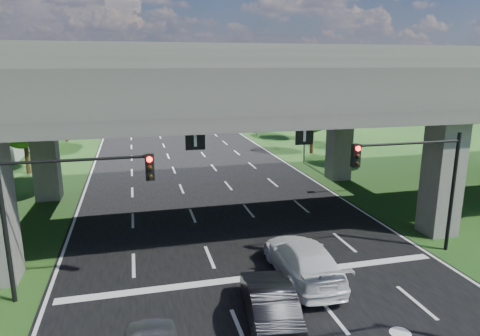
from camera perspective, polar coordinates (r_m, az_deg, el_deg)
name	(u,v)px	position (r m, az deg, el deg)	size (l,w,h in m)	color
ground	(287,322)	(16.65, 6.31, -19.79)	(160.00, 160.00, 0.00)	#1C4416
road	(228,225)	(25.22, -1.62, -7.56)	(18.00, 120.00, 0.03)	black
overpass	(220,86)	(25.49, -2.74, 10.90)	(80.00, 15.00, 10.00)	#3D3A37
signal_right	(417,172)	(21.81, 22.52, -0.56)	(5.76, 0.54, 6.00)	black
signal_left	(63,197)	(17.84, -22.54, -3.59)	(5.76, 0.54, 6.00)	black
streetlight_far	(302,101)	(40.07, 8.25, 8.84)	(3.38, 0.25, 10.00)	gray
streetlight_beyond	(254,91)	(55.17, 1.89, 10.28)	(3.38, 0.25, 10.00)	gray
tree_left_near	(23,117)	(40.21, -26.97, 6.04)	(4.50, 4.50, 7.80)	black
tree_left_mid	(10,115)	(48.71, -28.35, 6.21)	(3.91, 3.90, 6.76)	black
tree_left_far	(63,98)	(55.68, -22.49, 8.56)	(4.80, 4.80, 8.32)	black
tree_right_near	(313,110)	(45.01, 9.77, 7.58)	(4.20, 4.20, 7.28)	black
tree_right_mid	(310,106)	(53.53, 9.27, 8.21)	(3.91, 3.90, 6.76)	black
tree_right_far	(260,96)	(59.62, 2.64, 9.54)	(4.50, 4.50, 7.80)	black
car_dark	(269,302)	(16.22, 3.91, -17.40)	(1.63, 4.66, 1.54)	black
car_white	(303,260)	(19.24, 8.37, -11.99)	(2.36, 5.80, 1.68)	white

